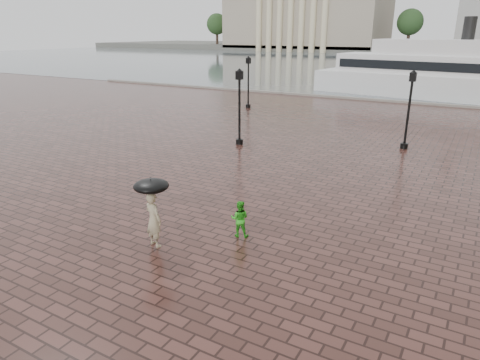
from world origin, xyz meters
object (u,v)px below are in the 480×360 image
object	(u,v)px
street_lamps	(290,97)
child_pedestrian	(240,219)
ferry_near	(431,74)
adult_pedestrian	(154,220)

from	to	relation	value
street_lamps	child_pedestrian	distance (m)	17.16
street_lamps	ferry_near	distance (m)	23.15
street_lamps	adult_pedestrian	world-z (taller)	street_lamps
street_lamps	child_pedestrian	world-z (taller)	street_lamps
street_lamps	child_pedestrian	size ratio (longest dim) A/B	12.18
child_pedestrian	ferry_near	xyz separation A→B (m)	(1.04, 38.50, 1.76)
child_pedestrian	street_lamps	bearing A→B (deg)	-92.85
child_pedestrian	adult_pedestrian	bearing A→B (deg)	22.77
child_pedestrian	ferry_near	bearing A→B (deg)	-112.46
adult_pedestrian	child_pedestrian	xyz separation A→B (m)	(2.04, 1.95, -0.27)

